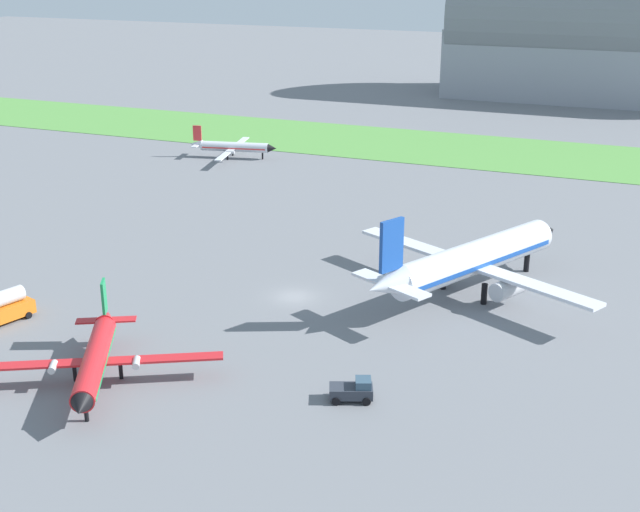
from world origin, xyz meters
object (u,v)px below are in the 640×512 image
at_px(airplane_foreground_turboprop, 95,358).
at_px(airplane_midfield_jet, 471,259).
at_px(airplane_taxiing_turboprop, 233,147).
at_px(pushback_tug_midfield, 353,390).

bearing_deg(airplane_foreground_turboprop, airplane_midfield_jet, 113.32).
height_order(airplane_foreground_turboprop, airplane_taxiing_turboprop, airplane_foreground_turboprop).
bearing_deg(pushback_tug_midfield, airplane_midfield_jet, 60.38).
relative_size(airplane_midfield_jet, pushback_tug_midfield, 7.20).
bearing_deg(airplane_taxiing_turboprop, pushback_tug_midfield, -67.79).
xyz_separation_m(airplane_foreground_turboprop, pushback_tug_midfield, (21.49, 5.53, -1.47)).
distance_m(airplane_foreground_turboprop, pushback_tug_midfield, 22.24).
bearing_deg(airplane_midfield_jet, airplane_foreground_turboprop, 168.24).
distance_m(airplane_foreground_turboprop, airplane_taxiing_turboprop, 83.41).
height_order(airplane_foreground_turboprop, pushback_tug_midfield, airplane_foreground_turboprop).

